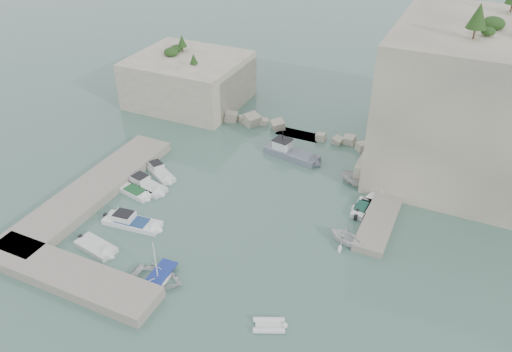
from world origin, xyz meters
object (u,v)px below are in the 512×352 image
at_px(motorboat_d, 133,225).
at_px(rowboat, 158,281).
at_px(motorboat_e, 96,249).
at_px(tender_east_c, 370,205).
at_px(motorboat_c, 135,194).
at_px(motorboat_b, 146,187).
at_px(inflatable_dinghy, 269,327).
at_px(tender_east_a, 345,243).
at_px(tender_east_b, 361,210).
at_px(tender_east_d, 359,185).
at_px(motorboat_a, 160,174).
at_px(work_boat, 292,157).

relative_size(motorboat_d, rowboat, 1.37).
xyz_separation_m(motorboat_e, tender_east_c, (22.43, 18.39, 0.00)).
bearing_deg(motorboat_c, tender_east_c, 31.98).
bearing_deg(motorboat_b, inflatable_dinghy, -17.72).
height_order(motorboat_b, tender_east_a, tender_east_a).
distance_m(inflatable_dinghy, tender_east_b, 18.75).
distance_m(motorboat_b, tender_east_a, 23.65).
relative_size(tender_east_c, tender_east_d, 1.14).
height_order(motorboat_c, tender_east_a, tender_east_a).
height_order(motorboat_d, tender_east_a, tender_east_a).
relative_size(motorboat_a, motorboat_c, 1.24).
bearing_deg(tender_east_b, tender_east_a, -177.63).
relative_size(motorboat_a, motorboat_b, 0.94).
bearing_deg(motorboat_c, work_boat, 60.41).
bearing_deg(motorboat_c, inflatable_dinghy, -15.32).
distance_m(motorboat_d, tender_east_c, 25.55).
height_order(motorboat_a, rowboat, motorboat_a).
relative_size(tender_east_a, work_boat, 0.48).
bearing_deg(tender_east_c, motorboat_a, 120.48).
distance_m(inflatable_dinghy, tender_east_d, 23.19).
height_order(motorboat_c, inflatable_dinghy, motorboat_c).
relative_size(motorboat_c, rowboat, 0.92).
height_order(tender_east_a, tender_east_d, tender_east_a).
height_order(motorboat_e, tender_east_a, tender_east_a).
relative_size(motorboat_b, inflatable_dinghy, 2.11).
height_order(tender_east_b, tender_east_c, same).
bearing_deg(motorboat_e, motorboat_a, 108.08).
height_order(motorboat_a, tender_east_d, tender_east_d).
xyz_separation_m(motorboat_b, motorboat_d, (2.83, -6.27, 0.00)).
bearing_deg(tender_east_c, tender_east_b, 175.55).
distance_m(motorboat_c, tender_east_b, 25.22).
bearing_deg(inflatable_dinghy, tender_east_c, 56.52).
height_order(motorboat_b, work_boat, work_boat).
xyz_separation_m(motorboat_b, tender_east_c, (24.31, 7.57, 0.00)).
distance_m(rowboat, work_boat, 25.43).
xyz_separation_m(tender_east_a, tender_east_d, (-1.40, 10.49, 0.00)).
bearing_deg(inflatable_dinghy, motorboat_b, 125.43).
bearing_deg(rowboat, motorboat_d, 48.76).
relative_size(motorboat_a, tender_east_c, 1.10).
height_order(tender_east_a, tender_east_b, tender_east_a).
bearing_deg(motorboat_c, motorboat_e, -64.92).
distance_m(motorboat_a, tender_east_a, 23.85).
relative_size(motorboat_e, tender_east_d, 1.04).
bearing_deg(work_boat, rowboat, -86.84).
distance_m(rowboat, tender_east_d, 25.80).
xyz_separation_m(motorboat_c, tender_east_d, (22.58, 12.34, 0.00)).
bearing_deg(motorboat_d, work_boat, 57.07).
relative_size(inflatable_dinghy, work_boat, 0.36).
distance_m(motorboat_a, motorboat_d, 9.67).
height_order(rowboat, inflatable_dinghy, rowboat).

